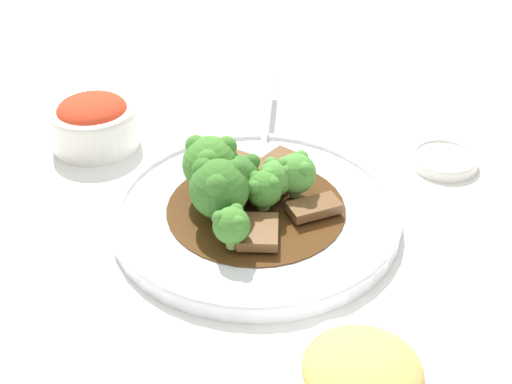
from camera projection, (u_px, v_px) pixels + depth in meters
ground_plane at (256, 221)px, 0.69m from camera, size 4.00×4.00×0.00m
main_plate at (256, 212)px, 0.68m from camera, size 0.28×0.28×0.02m
beef_strip_0 at (258, 232)px, 0.64m from camera, size 0.05×0.06×0.01m
beef_strip_1 at (234, 171)px, 0.71m from camera, size 0.04×0.05×0.02m
beef_strip_2 at (274, 171)px, 0.71m from camera, size 0.04×0.07×0.02m
beef_strip_3 at (314, 207)px, 0.67m from camera, size 0.05×0.05×0.01m
broccoli_floret_0 at (211, 163)px, 0.67m from camera, size 0.05×0.05×0.06m
broccoli_floret_1 at (296, 172)px, 0.68m from camera, size 0.04×0.04×0.04m
broccoli_floret_2 at (262, 190)px, 0.66m from camera, size 0.03×0.03×0.04m
broccoli_floret_3 at (239, 174)px, 0.67m from camera, size 0.04×0.04×0.05m
broccoli_floret_4 at (231, 225)px, 0.61m from camera, size 0.03×0.03×0.04m
broccoli_floret_5 at (275, 177)px, 0.67m from camera, size 0.03×0.03×0.04m
broccoli_floret_6 at (219, 187)px, 0.64m from camera, size 0.05×0.05×0.06m
serving_spoon at (262, 151)px, 0.75m from camera, size 0.13×0.21×0.01m
side_bowl_kimchi at (94, 121)px, 0.79m from camera, size 0.10×0.10×0.06m
sauce_dish at (444, 159)px, 0.77m from camera, size 0.07×0.07×0.01m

